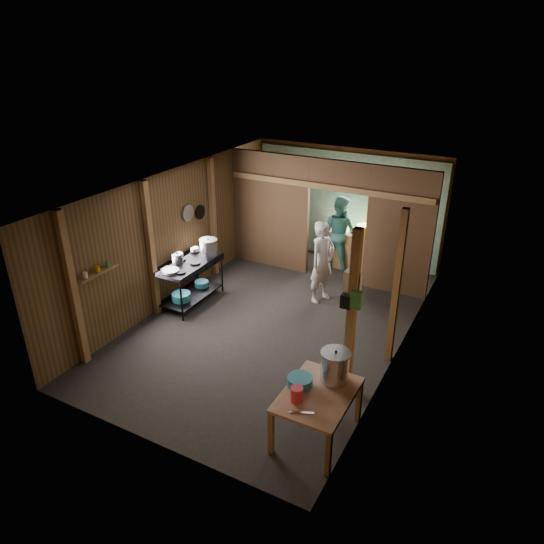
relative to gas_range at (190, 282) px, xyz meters
The scene contains 43 objects.
floor 1.93m from the gas_range, ahead, with size 4.50×7.00×0.00m, color black.
ceiling 2.87m from the gas_range, ahead, with size 4.50×7.00×0.00m, color #3B3735.
wall_back 4.19m from the gas_range, 62.68° to the left, with size 4.50×0.00×2.60m, color brown.
wall_front 3.95m from the gas_range, 60.78° to the right, with size 4.50×0.00×2.60m, color brown.
wall_left 0.95m from the gas_range, 159.46° to the left, with size 0.00×7.00×2.60m, color brown.
wall_right 4.22m from the gas_range, ahead, with size 0.00×7.00×2.60m, color brown.
partition_left 2.55m from the gas_range, 76.65° to the left, with size 1.85×0.10×2.60m, color brown.
partition_right 4.26m from the gas_range, 34.09° to the left, with size 1.35×0.10×2.60m, color brown.
partition_header 3.67m from the gas_range, 47.67° to the left, with size 1.30×0.10×0.60m, color brown.
turquoise_panel 4.12m from the gas_range, 62.29° to the left, with size 4.40×0.06×2.50m, color #86CAC8.
back_counter 3.78m from the gas_range, 54.79° to the left, with size 1.20×0.50×0.85m, color olive.
wall_clock 4.38m from the gas_range, 58.96° to the left, with size 0.20×0.20×0.03m, color silver.
post_left_a 2.63m from the gas_range, 96.95° to the right, with size 0.10×0.12×2.60m, color olive.
post_left_b 1.13m from the gas_range, 114.40° to the right, with size 0.10×0.12×2.60m, color olive.
post_left_c 1.62m from the gas_range, 102.63° to the left, with size 0.10×0.12×2.60m, color olive.
post_right 4.15m from the gas_range, ahead, with size 0.10×0.12×2.60m, color olive.
post_free 4.00m from the gas_range, 17.29° to the right, with size 0.12×0.12×2.60m, color olive.
cross_beam 3.37m from the gas_range, 50.60° to the left, with size 4.40×0.12×0.12m, color olive.
pan_lid_big 1.37m from the gas_range, 121.49° to the left, with size 0.34×0.34×0.03m, color #959597.
pan_lid_small 1.49m from the gas_range, 109.37° to the left, with size 0.30×0.30×0.03m, color black.
wall_shelf 2.20m from the gas_range, 97.84° to the right, with size 0.14×0.80×0.03m, color olive.
jar_white 2.45m from the gas_range, 96.96° to the right, with size 0.07×0.07×0.10m, color silver.
jar_yellow 2.23m from the gas_range, 97.84° to the right, with size 0.08×0.08×0.10m, color #B88C08.
jar_green 2.04m from the gas_range, 98.81° to the right, with size 0.06×0.06×0.10m, color #34773A.
bag_white 4.06m from the gas_range, 16.38° to the right, with size 0.22×0.15×0.32m, color silver.
bag_green 4.16m from the gas_range, 17.82° to the right, with size 0.16×0.12×0.24m, color #34773A.
bag_black 4.02m from the gas_range, 18.74° to the right, with size 0.14×0.10×0.20m, color black.
gas_range is the anchor object (origin of this frame).
prep_table 4.33m from the gas_range, 31.05° to the right, with size 0.86×1.18×0.70m, color tan, non-canonical shape.
stove_pot_large 0.77m from the gas_range, 70.03° to the left, with size 0.36×0.36×0.36m, color silver, non-canonical shape.
stove_pot_med 0.55m from the gas_range, 149.96° to the right, with size 0.23×0.23×0.20m, color silver, non-canonical shape.
stove_saucepan 0.69m from the gas_range, 110.43° to the left, with size 0.16×0.16×0.10m, color silver.
frying_pan 0.70m from the gas_range, 90.00° to the right, with size 0.32×0.54×0.07m, color #959597, non-canonical shape.
blue_tub_front 0.35m from the gas_range, 90.00° to the right, with size 0.36×0.36×0.15m, color teal.
blue_tub_back 0.44m from the gas_range, 90.00° to the left, with size 0.28×0.28×0.11m, color teal.
stock_pot 4.26m from the gas_range, 26.47° to the right, with size 0.40×0.40×0.47m, color silver, non-canonical shape.
wash_basin 4.09m from the gas_range, 32.56° to the right, with size 0.34×0.34×0.13m, color teal.
pink_bucket 4.33m from the gas_range, 35.19° to the right, with size 0.16×0.16×0.19m, color #E73148.
knife 4.55m from the gas_range, 35.88° to the right, with size 0.30×0.04×0.01m, color silver.
yellow_tub 4.03m from the gas_range, 50.69° to the left, with size 0.38×0.38×0.21m, color #B88C08.
red_cup 3.62m from the gas_range, 59.58° to the left, with size 0.13×0.13×0.16m, color #AA3A16.
cook 2.64m from the gas_range, 29.97° to the left, with size 0.60×0.40×1.65m, color beige.
worker_back 3.60m from the gas_range, 56.78° to the left, with size 0.81×0.63×1.67m, color teal.
Camera 1 is at (3.72, -7.16, 4.85)m, focal length 33.07 mm.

